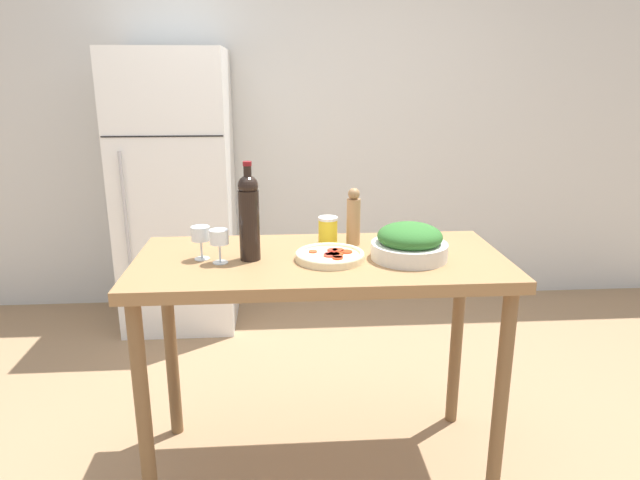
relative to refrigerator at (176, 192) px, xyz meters
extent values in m
plane|color=#9E7A56|center=(0.83, -1.60, -0.90)|extent=(14.00, 14.00, 0.00)
cube|color=silver|center=(0.83, 0.37, 0.40)|extent=(6.40, 0.06, 2.60)
cube|color=white|center=(0.00, 0.00, 0.00)|extent=(0.72, 0.64, 1.80)
cube|color=black|center=(0.00, -0.32, 0.40)|extent=(0.70, 0.01, 0.01)
cylinder|color=#B2B2B7|center=(-0.25, -0.34, -0.09)|extent=(0.02, 0.02, 0.81)
cube|color=olive|center=(0.83, -1.60, 0.03)|extent=(1.46, 0.68, 0.05)
cylinder|color=brown|center=(0.16, -1.88, -0.45)|extent=(0.06, 0.06, 0.90)
cylinder|color=brown|center=(1.50, -1.88, -0.45)|extent=(0.06, 0.06, 0.90)
cylinder|color=brown|center=(0.16, -1.32, -0.45)|extent=(0.06, 0.06, 0.90)
cylinder|color=brown|center=(1.50, -1.32, -0.45)|extent=(0.06, 0.06, 0.90)
cylinder|color=black|center=(0.56, -1.61, 0.19)|extent=(0.08, 0.08, 0.27)
sphere|color=black|center=(0.56, -1.61, 0.34)|extent=(0.08, 0.08, 0.08)
cylinder|color=black|center=(0.56, -1.61, 0.38)|extent=(0.03, 0.03, 0.08)
cylinder|color=maroon|center=(0.56, -1.61, 0.43)|extent=(0.03, 0.03, 0.02)
cylinder|color=silver|center=(0.44, -1.64, 0.05)|extent=(0.06, 0.06, 0.00)
cylinder|color=silver|center=(0.44, -1.64, 0.09)|extent=(0.01, 0.01, 0.07)
cylinder|color=white|center=(0.44, -1.64, 0.16)|extent=(0.07, 0.07, 0.06)
cylinder|color=maroon|center=(0.44, -1.64, 0.14)|extent=(0.06, 0.06, 0.02)
cylinder|color=silver|center=(0.37, -1.59, 0.05)|extent=(0.06, 0.06, 0.00)
cylinder|color=silver|center=(0.37, -1.59, 0.09)|extent=(0.01, 0.01, 0.07)
cylinder|color=white|center=(0.37, -1.59, 0.16)|extent=(0.07, 0.07, 0.06)
cylinder|color=maroon|center=(0.37, -1.59, 0.13)|extent=(0.06, 0.06, 0.00)
cylinder|color=#AD7F51|center=(0.98, -1.44, 0.15)|extent=(0.06, 0.06, 0.20)
sphere|color=#936C45|center=(0.98, -1.44, 0.27)|extent=(0.05, 0.05, 0.05)
cylinder|color=silver|center=(1.17, -1.64, 0.08)|extent=(0.30, 0.30, 0.06)
ellipsoid|color=#2D6628|center=(1.17, -1.64, 0.14)|extent=(0.25, 0.25, 0.10)
cylinder|color=beige|center=(0.86, -1.64, 0.06)|extent=(0.27, 0.27, 0.02)
torus|color=beige|center=(0.86, -1.64, 0.08)|extent=(0.27, 0.27, 0.02)
cylinder|color=red|center=(0.88, -1.65, 0.08)|extent=(0.05, 0.05, 0.01)
cylinder|color=red|center=(0.86, -1.64, 0.08)|extent=(0.04, 0.04, 0.01)
cylinder|color=#CD472D|center=(0.89, -1.68, 0.08)|extent=(0.04, 0.04, 0.01)
cylinder|color=red|center=(0.90, -1.64, 0.08)|extent=(0.04, 0.04, 0.01)
cylinder|color=red|center=(0.88, -1.59, 0.08)|extent=(0.04, 0.04, 0.01)
cylinder|color=#D64723|center=(0.80, -1.60, 0.08)|extent=(0.03, 0.03, 0.01)
cylinder|color=red|center=(0.90, -1.59, 0.08)|extent=(0.05, 0.05, 0.01)
cylinder|color=red|center=(0.86, -1.66, 0.08)|extent=(0.05, 0.05, 0.01)
cylinder|color=red|center=(0.93, -1.62, 0.08)|extent=(0.05, 0.05, 0.01)
cylinder|color=red|center=(0.89, -1.69, 0.08)|extent=(0.04, 0.04, 0.01)
cylinder|color=yellow|center=(0.87, -1.42, 0.11)|extent=(0.08, 0.08, 0.11)
cylinder|color=white|center=(0.87, -1.42, 0.16)|extent=(0.08, 0.08, 0.01)
camera|label=1|loc=(0.67, -3.73, 0.75)|focal=32.00mm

